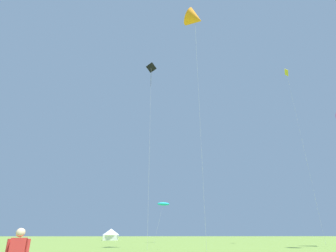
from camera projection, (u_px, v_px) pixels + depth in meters
kite_black_diamond at (151, 74)px, 37.50m from camera, size 1.54×1.94×24.25m
kite_cyan_parafoil at (163, 204)px, 54.00m from camera, size 3.17×1.63×7.57m
kite_orange_delta at (195, 19)px, 36.95m from camera, size 3.44×2.98×30.74m
kite_yellow_diamond at (288, 79)px, 50.57m from camera, size 0.54×2.90×31.07m
festival_tent_left at (111, 234)px, 70.46m from camera, size 4.39×4.39×2.85m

